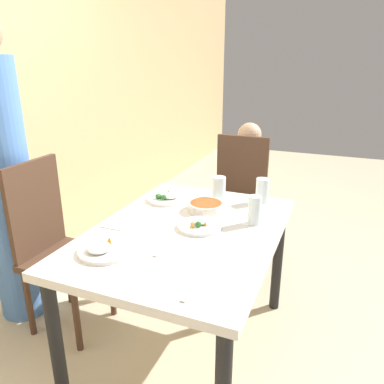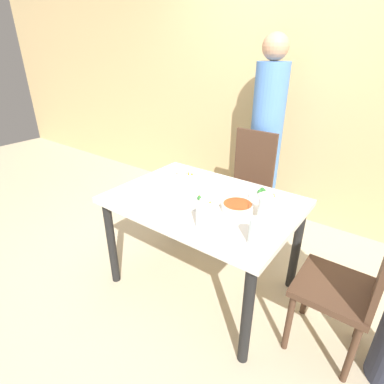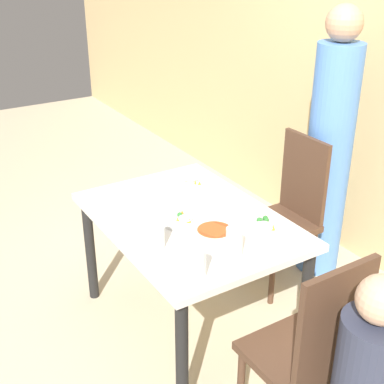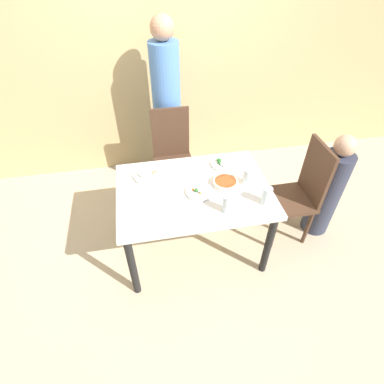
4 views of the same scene
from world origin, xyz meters
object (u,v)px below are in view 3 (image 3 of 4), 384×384
(chair_adult_spot, at_px, (288,209))
(chair_child_spot, at_px, (310,351))
(person_adult, at_px, (329,154))
(glass_water_tall, at_px, (234,242))
(plate_rice_adult, at_px, (191,182))
(bowl_curry, at_px, (215,233))

(chair_adult_spot, relative_size, chair_child_spot, 1.00)
(person_adult, height_order, glass_water_tall, person_adult)
(chair_child_spot, distance_m, plate_rice_adult, 1.34)
(chair_adult_spot, bearing_deg, person_adult, 90.00)
(bowl_curry, height_order, glass_water_tall, glass_water_tall)
(chair_adult_spot, height_order, person_adult, person_adult)
(chair_adult_spot, distance_m, bowl_curry, 0.88)
(person_adult, xyz_separation_m, plate_rice_adult, (-0.28, -0.86, -0.10))
(chair_child_spot, distance_m, glass_water_tall, 0.59)
(chair_adult_spot, relative_size, person_adult, 0.57)
(person_adult, relative_size, bowl_curry, 8.79)
(person_adult, height_order, bowl_curry, person_adult)
(chair_child_spot, xyz_separation_m, person_adult, (-1.02, 1.08, 0.31))
(chair_adult_spot, height_order, glass_water_tall, chair_adult_spot)
(person_adult, bearing_deg, bowl_curry, -73.51)
(plate_rice_adult, bearing_deg, chair_child_spot, -9.58)
(bowl_curry, xyz_separation_m, plate_rice_adult, (-0.61, 0.24, -0.01))
(chair_child_spot, relative_size, glass_water_tall, 6.89)
(chair_adult_spot, height_order, chair_child_spot, same)
(plate_rice_adult, bearing_deg, person_adult, 71.69)
(chair_child_spot, xyz_separation_m, plate_rice_adult, (-1.31, 0.22, 0.21))
(bowl_curry, xyz_separation_m, glass_water_tall, (0.18, -0.01, 0.05))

